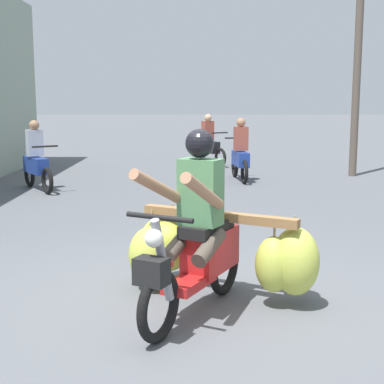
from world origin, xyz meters
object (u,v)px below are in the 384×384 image
(motorbike_distant_ahead_left, at_px, (33,162))
(motorbike_distant_ahead_right, at_px, (206,144))
(motorbike_main_loaded, at_px, (200,248))
(utility_pole, at_px, (354,63))
(motorbike_distant_far_ahead, at_px, (238,156))

(motorbike_distant_ahead_left, height_order, motorbike_distant_ahead_right, same)
(motorbike_main_loaded, distance_m, utility_pole, 9.46)
(motorbike_distant_ahead_left, bearing_deg, utility_pole, 17.02)
(motorbike_distant_far_ahead, relative_size, utility_pole, 0.31)
(motorbike_main_loaded, height_order, motorbike_distant_ahead_left, motorbike_main_loaded)
(motorbike_distant_far_ahead, height_order, utility_pole, utility_pole)
(motorbike_distant_ahead_left, xyz_separation_m, motorbike_distant_far_ahead, (4.20, 1.29, 0.00))
(motorbike_distant_far_ahead, xyz_separation_m, utility_pole, (2.75, 0.84, 2.07))
(motorbike_main_loaded, xyz_separation_m, motorbike_distant_ahead_left, (-3.22, 6.30, 0.08))
(motorbike_distant_ahead_left, relative_size, utility_pole, 0.27)
(motorbike_main_loaded, bearing_deg, motorbike_distant_ahead_left, 117.09)
(motorbike_distant_far_ahead, bearing_deg, motorbike_distant_ahead_right, 101.36)
(motorbike_distant_ahead_left, distance_m, utility_pole, 7.56)
(motorbike_distant_ahead_right, distance_m, utility_pole, 4.54)
(motorbike_main_loaded, bearing_deg, motorbike_distant_far_ahead, 82.69)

